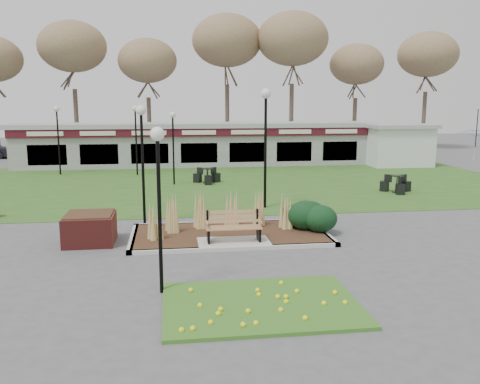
{
  "coord_description": "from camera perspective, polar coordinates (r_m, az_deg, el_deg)",
  "views": [
    {
      "loc": [
        -1.85,
        -14.8,
        4.38
      ],
      "look_at": [
        0.45,
        2.0,
        1.32
      ],
      "focal_mm": 38.0,
      "sensor_mm": 36.0,
      "label": 1
    }
  ],
  "objects": [
    {
      "name": "brick_planter",
      "position": [
        16.47,
        -16.5,
        -3.92
      ],
      "size": [
        1.5,
        1.5,
        0.95
      ],
      "color": "maroon",
      "rests_on": "ground"
    },
    {
      "name": "lawn",
      "position": [
        27.22,
        -3.8,
        0.95
      ],
      "size": [
        34.0,
        16.0,
        0.02
      ],
      "primitive_type": "cube",
      "color": "#285C1D",
      "rests_on": "ground"
    },
    {
      "name": "lamp_post_mid_right",
      "position": [
        30.65,
        -11.64,
        7.4
      ],
      "size": [
        0.34,
        0.34,
        4.1
      ],
      "color": "black",
      "rests_on": "ground"
    },
    {
      "name": "lamp_post_near_right",
      "position": [
        11.42,
        -9.15,
        2.05
      ],
      "size": [
        0.32,
        0.32,
        3.82
      ],
      "color": "black",
      "rests_on": "ground"
    },
    {
      "name": "lamp_post_far_left",
      "position": [
        32.07,
        -19.81,
        7.09
      ],
      "size": [
        0.34,
        0.34,
        4.07
      ],
      "color": "black",
      "rests_on": "ground"
    },
    {
      "name": "lamp_post_near_left",
      "position": [
        18.07,
        -10.96,
        5.92
      ],
      "size": [
        0.35,
        0.35,
        4.23
      ],
      "color": "black",
      "rests_on": "ground"
    },
    {
      "name": "park_bench",
      "position": [
        15.63,
        -0.76,
        -3.82
      ],
      "size": [
        1.7,
        0.66,
        0.93
      ],
      "color": "#AF784F",
      "rests_on": "ground"
    },
    {
      "name": "flower_bed",
      "position": [
        11.23,
        2.36,
        -12.36
      ],
      "size": [
        4.2,
        3.0,
        0.16
      ],
      "color": "#27621C",
      "rests_on": "ground"
    },
    {
      "name": "patio_umbrella",
      "position": [
        33.14,
        24.91,
        4.76
      ],
      "size": [
        2.62,
        2.65,
        2.8
      ],
      "color": "black",
      "rests_on": "ground"
    },
    {
      "name": "bistro_set_c",
      "position": [
        25.64,
        17.18,
        0.57
      ],
      "size": [
        1.51,
        1.43,
        0.81
      ],
      "color": "black",
      "rests_on": "ground"
    },
    {
      "name": "lamp_post_mid_left",
      "position": [
        26.78,
        -7.53,
        6.71
      ],
      "size": [
        0.32,
        0.32,
        3.82
      ],
      "color": "black",
      "rests_on": "ground"
    },
    {
      "name": "service_hut",
      "position": [
        36.33,
        17.29,
        5.13
      ],
      "size": [
        4.4,
        3.4,
        2.83
      ],
      "color": "silver",
      "rests_on": "ground"
    },
    {
      "name": "planting_bed",
      "position": [
        16.93,
        3.07,
        -3.51
      ],
      "size": [
        6.75,
        3.4,
        1.27
      ],
      "color": "#382316",
      "rests_on": "ground"
    },
    {
      "name": "lamp_post_far_right",
      "position": [
        20.64,
        2.89,
        7.88
      ],
      "size": [
        0.4,
        0.4,
        4.86
      ],
      "color": "black",
      "rests_on": "ground"
    },
    {
      "name": "tree_backdrop",
      "position": [
        43.03,
        -5.5,
        15.47
      ],
      "size": [
        47.24,
        5.24,
        10.36
      ],
      "color": "#47382B",
      "rests_on": "ground"
    },
    {
      "name": "bistro_set_b",
      "position": [
        27.34,
        -3.71,
        1.57
      ],
      "size": [
        1.5,
        1.3,
        0.8
      ],
      "color": "black",
      "rests_on": "ground"
    },
    {
      "name": "ground",
      "position": [
        15.55,
        -0.64,
        -6.15
      ],
      "size": [
        100.0,
        100.0,
        0.0
      ],
      "primitive_type": "plane",
      "color": "#515154",
      "rests_on": "ground"
    },
    {
      "name": "food_pavilion",
      "position": [
        34.93,
        -4.76,
        5.41
      ],
      "size": [
        24.6,
        3.4,
        2.9
      ],
      "color": "gray",
      "rests_on": "ground"
    }
  ]
}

